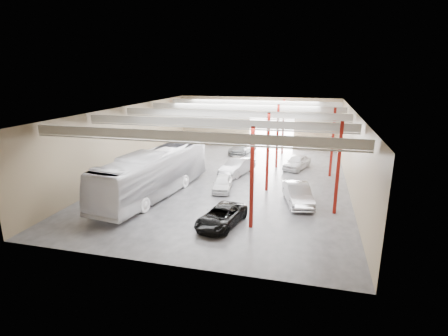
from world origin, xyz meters
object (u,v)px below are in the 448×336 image
at_px(car_row_b, 237,167).
at_px(car_row_a, 222,183).
at_px(car_right_far, 297,162).
at_px(car_right_near, 298,194).
at_px(coach_bus, 154,173).
at_px(car_row_c, 243,147).
at_px(black_sedan, 221,216).

bearing_deg(car_row_b, car_row_a, -75.68).
distance_m(car_row_b, car_right_far, 7.00).
bearing_deg(car_right_far, car_right_near, -67.04).
bearing_deg(coach_bus, car_row_b, 62.01).
xyz_separation_m(coach_bus, car_row_c, (4.25, 17.60, -1.16)).
bearing_deg(car_right_far, car_row_c, 159.94).
xyz_separation_m(car_row_c, car_right_near, (7.90, -16.71, 0.05)).
height_order(black_sedan, car_right_far, car_right_far).
bearing_deg(coach_bus, black_sedan, -24.86).
relative_size(car_row_a, car_right_far, 0.86).
relative_size(car_row_a, car_row_b, 0.77).
bearing_deg(car_row_a, car_row_b, 79.87).
bearing_deg(car_row_a, black_sedan, -83.66).
bearing_deg(coach_bus, car_row_c, 84.23).
bearing_deg(black_sedan, car_right_near, 60.07).
bearing_deg(car_row_c, car_row_a, -72.66).
xyz_separation_m(black_sedan, car_row_a, (-1.82, 7.23, -0.00)).
xyz_separation_m(car_row_b, car_right_near, (6.53, -6.91, -0.00)).
height_order(car_row_a, car_right_far, car_right_far).
distance_m(car_row_a, car_row_c, 15.05).
distance_m(black_sedan, car_row_c, 22.43).
height_order(car_row_b, car_right_far, car_row_b).
distance_m(black_sedan, car_row_a, 7.46).
height_order(car_row_a, car_right_near, car_right_near).
bearing_deg(black_sedan, coach_bus, 159.13).
relative_size(car_right_near, car_right_far, 1.12).
bearing_deg(black_sedan, car_right_far, 86.92).
bearing_deg(coach_bus, car_right_far, 52.89).
bearing_deg(car_right_near, car_row_b, 119.20).
distance_m(coach_bus, car_row_b, 9.68).
distance_m(coach_bus, car_right_near, 12.24).
height_order(coach_bus, car_right_near, coach_bus).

